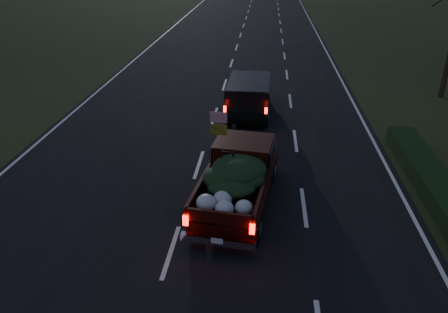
# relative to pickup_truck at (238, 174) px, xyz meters

# --- Properties ---
(ground) EXTENTS (120.00, 120.00, 0.00)m
(ground) POSITION_rel_pickup_truck_xyz_m (-1.57, -2.62, -0.97)
(ground) COLOR black
(ground) RESTS_ON ground
(road_asphalt) EXTENTS (14.00, 120.00, 0.02)m
(road_asphalt) POSITION_rel_pickup_truck_xyz_m (-1.57, -2.62, -0.96)
(road_asphalt) COLOR black
(road_asphalt) RESTS_ON ground
(hedge_row) EXTENTS (1.00, 10.00, 0.60)m
(hedge_row) POSITION_rel_pickup_truck_xyz_m (6.23, 0.38, -0.67)
(hedge_row) COLOR black
(hedge_row) RESTS_ON ground
(pickup_truck) EXTENTS (2.49, 5.14, 2.60)m
(pickup_truck) POSITION_rel_pickup_truck_xyz_m (0.00, 0.00, 0.00)
(pickup_truck) COLOR #320D06
(pickup_truck) RESTS_ON ground
(lead_suv) EXTENTS (2.02, 4.65, 1.33)m
(lead_suv) POSITION_rel_pickup_truck_xyz_m (-0.03, 7.89, 0.03)
(lead_suv) COLOR black
(lead_suv) RESTS_ON ground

